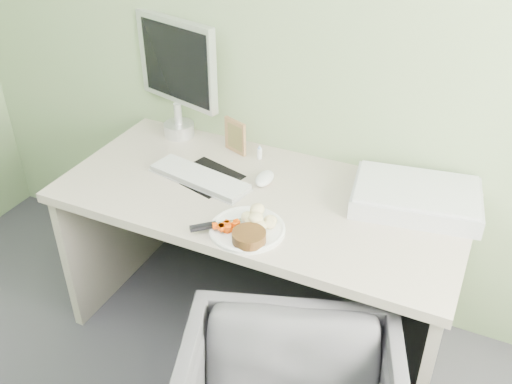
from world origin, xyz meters
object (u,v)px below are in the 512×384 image
at_px(scanner, 416,198).
at_px(monitor, 177,72).
at_px(plate, 247,229).
at_px(desk, 260,231).

relative_size(scanner, monitor, 0.87).
bearing_deg(plate, desk, 104.34).
bearing_deg(scanner, plate, -150.20).
bearing_deg(plate, scanner, 39.06).
distance_m(plate, monitor, 0.88).
xyz_separation_m(scanner, monitor, (-1.12, 0.14, 0.27)).
bearing_deg(monitor, desk, -14.35).
bearing_deg(plate, monitor, 137.87).
xyz_separation_m(desk, plate, (0.06, -0.24, 0.19)).
height_order(desk, scanner, scanner).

